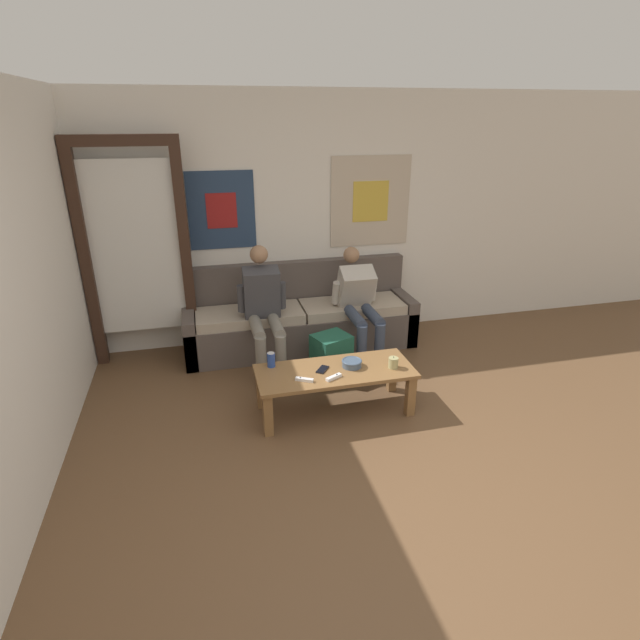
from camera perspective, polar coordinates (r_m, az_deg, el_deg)
The scene contains 14 objects.
ground_plane at distance 3.28m, azimuth 9.14°, elevation -22.72°, with size 18.00×18.00×0.00m, color brown.
wall_back at distance 5.30m, azimuth -2.67°, elevation 11.22°, with size 10.00×0.07×2.55m.
door_frame at distance 5.04m, azimuth -20.42°, elevation 8.33°, with size 1.00×0.10×2.15m.
couch at distance 5.27m, azimuth -2.27°, elevation -0.01°, with size 2.39×0.66×0.87m.
coffee_table at distance 4.11m, azimuth 1.71°, elevation -6.51°, with size 1.29×0.52×0.39m.
person_seated_adult at distance 4.73m, azimuth -6.45°, elevation 1.47°, with size 0.47×0.84×1.18m.
person_seated_teen at distance 4.99m, azimuth 4.47°, elevation 2.15°, with size 0.47×0.95×1.06m.
backpack at distance 4.71m, azimuth 1.38°, elevation -4.22°, with size 0.40×0.39×0.41m.
ceramic_bowl at distance 4.12m, azimuth 3.66°, elevation -4.91°, with size 0.17×0.17×0.06m.
pillar_candle at distance 4.13m, azimuth 8.38°, elevation -4.86°, with size 0.08×0.08×0.10m.
drink_can_blue at distance 4.12m, azimuth -5.61°, elevation -4.54°, with size 0.07×0.07×0.12m.
game_controller_near_left at distance 3.91m, azimuth -1.80°, elevation -6.83°, with size 0.14×0.10×0.03m.
game_controller_near_right at distance 3.95m, azimuth 1.59°, elevation -6.56°, with size 0.14×0.09×0.03m.
cell_phone at distance 4.07m, azimuth 0.29°, elevation -5.67°, with size 0.13×0.15×0.01m.
Camera 1 is at (-1.01, -2.09, 2.32)m, focal length 28.00 mm.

